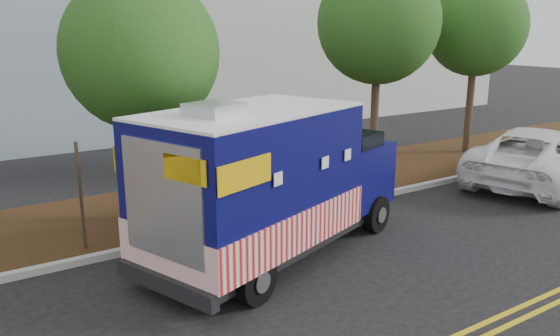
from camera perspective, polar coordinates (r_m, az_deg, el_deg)
ground at (r=11.10m, az=-8.05°, el=-10.09°), size 120.00×120.00×0.00m
curb at (r=12.26m, az=-10.89°, el=-7.41°), size 120.00×0.18×0.15m
mulch_strip at (r=14.11m, az=-14.17°, el=-4.65°), size 120.00×4.00×0.15m
tree_b at (r=12.83m, az=-14.33°, el=11.59°), size 3.52×3.52×5.81m
tree_c at (r=17.79m, az=10.25°, el=14.71°), size 3.84×3.84×6.67m
tree_d at (r=20.83m, az=19.83°, el=13.71°), size 3.46×3.46×6.37m
sign_post at (r=11.79m, az=-20.08°, el=-3.13°), size 0.06×0.06×2.40m
food_truck at (r=10.90m, az=-1.18°, el=-1.92°), size 6.71×4.23×3.34m
white_car at (r=18.19m, az=25.43°, el=1.17°), size 6.64×4.37×1.70m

